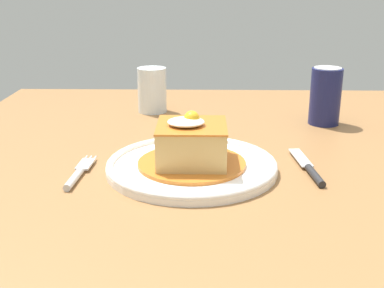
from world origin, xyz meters
name	(u,v)px	position (x,y,z in m)	size (l,w,h in m)	color
dining_table	(233,197)	(0.00, 0.00, 0.63)	(1.17, 1.02, 0.73)	olive
main_plate	(192,165)	(-0.08, -0.11, 0.74)	(0.28, 0.28, 0.02)	white
sandwich_meal	(192,146)	(-0.08, -0.12, 0.78)	(0.18, 0.18, 0.09)	#C66B23
fork	(78,174)	(-0.26, -0.15, 0.74)	(0.02, 0.14, 0.01)	silver
knife	(311,170)	(0.12, -0.12, 0.74)	(0.03, 0.17, 0.01)	#262628
soda_can	(325,96)	(0.20, 0.17, 0.79)	(0.07, 0.07, 0.12)	#191E51
drinking_glass	(152,93)	(-0.18, 0.27, 0.78)	(0.07, 0.07, 0.10)	#3F2314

